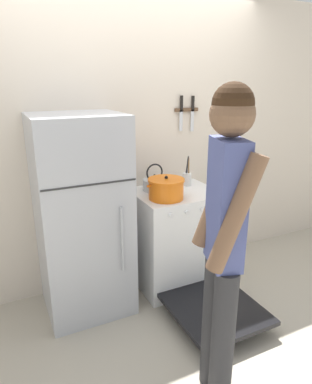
# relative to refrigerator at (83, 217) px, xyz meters

# --- Properties ---
(ground_plane) EXTENTS (14.00, 14.00, 0.00)m
(ground_plane) POSITION_rel_refrigerator_xyz_m (0.53, 0.31, -0.79)
(ground_plane) COLOR #B2A893
(wall_back) EXTENTS (10.00, 0.06, 2.55)m
(wall_back) POSITION_rel_refrigerator_xyz_m (0.53, 0.34, 0.48)
(wall_back) COLOR beige
(wall_back) RESTS_ON ground_plane
(refrigerator) EXTENTS (0.67, 0.64, 1.58)m
(refrigerator) POSITION_rel_refrigerator_xyz_m (0.00, 0.00, 0.00)
(refrigerator) COLOR #B7BABF
(refrigerator) RESTS_ON ground_plane
(stove_range) EXTENTS (0.72, 1.31, 0.88)m
(stove_range) POSITION_rel_refrigerator_xyz_m (0.83, -0.03, -0.35)
(stove_range) COLOR white
(stove_range) RESTS_ON ground_plane
(dutch_oven_pot) EXTENTS (0.34, 0.30, 0.19)m
(dutch_oven_pot) POSITION_rel_refrigerator_xyz_m (0.67, -0.12, 0.18)
(dutch_oven_pot) COLOR orange
(dutch_oven_pot) RESTS_ON stove_range
(tea_kettle) EXTENTS (0.26, 0.21, 0.24)m
(tea_kettle) POSITION_rel_refrigerator_xyz_m (0.68, 0.13, 0.16)
(tea_kettle) COLOR silver
(tea_kettle) RESTS_ON stove_range
(utensil_jar) EXTENTS (0.08, 0.08, 0.28)m
(utensil_jar) POSITION_rel_refrigerator_xyz_m (1.02, 0.13, 0.16)
(utensil_jar) COLOR silver
(utensil_jar) RESTS_ON stove_range
(person) EXTENTS (0.36, 0.43, 1.81)m
(person) POSITION_rel_refrigerator_xyz_m (0.46, -1.18, 0.24)
(person) COLOR #2D2D30
(person) RESTS_ON ground_plane
(wall_knife_strip) EXTENTS (0.24, 0.03, 0.33)m
(wall_knife_strip) POSITION_rel_refrigerator_xyz_m (1.09, 0.29, 0.77)
(wall_knife_strip) COLOR brown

